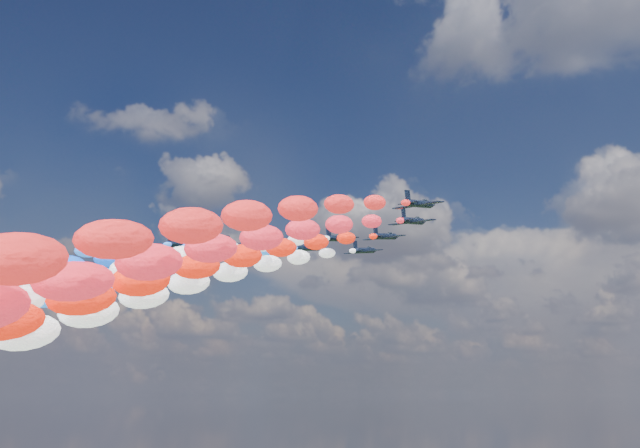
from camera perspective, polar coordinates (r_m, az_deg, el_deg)
The scene contains 14 objects.
jet_0 at distance 153.16m, azimuth -10.17°, elevation -1.51°, with size 8.00×10.73×2.36m, color black, non-canonical shape.
jet_1 at distance 152.99m, azimuth -6.06°, elevation -1.62°, with size 8.00×10.73×2.36m, color black, non-canonical shape.
jet_2 at distance 154.68m, azimuth -0.98°, elevation -1.82°, with size 8.00×10.73×2.36m, color black, non-canonical shape.
trail_2 at distance 107.53m, azimuth -21.65°, elevation -7.12°, with size 6.39×125.07×45.78m, color blue, non-canonical shape.
jet_3 at distance 145.15m, azimuth 1.45°, elevation -1.09°, with size 8.00×10.73×2.36m, color black, non-canonical shape.
trail_3 at distance 96.22m, azimuth -20.24°, elevation -6.67°, with size 6.39×125.07×45.78m, color white, non-canonical shape.
jet_4 at distance 157.61m, azimuth 3.36°, elevation -2.00°, with size 8.00×10.73×2.36m, color black, non-canonical shape.
trail_4 at distance 106.39m, azimuth -15.11°, elevation -7.52°, with size 6.39×125.07×45.78m, color white, non-canonical shape.
jet_5 at distance 143.85m, azimuth 4.94°, elevation -0.94°, with size 8.00×10.73×2.36m, color black, non-canonical shape.
trail_5 at distance 91.83m, azimuth -15.48°, elevation -6.74°, with size 6.39×125.07×45.78m, color red, non-canonical shape.
jet_6 at distance 131.57m, azimuth 7.02°, elevation 0.23°, with size 8.00×10.73×2.36m, color black, non-canonical shape.
trail_6 at distance 78.36m, azimuth -15.37°, elevation -5.78°, with size 6.39×125.07×45.78m, color red, non-canonical shape.
jet_7 at distance 119.98m, azimuth 7.49°, elevation 1.51°, with size 8.00×10.73×2.36m, color black, non-canonical shape.
trail_7 at distance 67.12m, azimuth -18.38°, elevation -4.49°, with size 6.39×125.07×45.78m, color red, non-canonical shape.
Camera 1 is at (79.70, -109.23, 59.25)m, focal length 42.54 mm.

